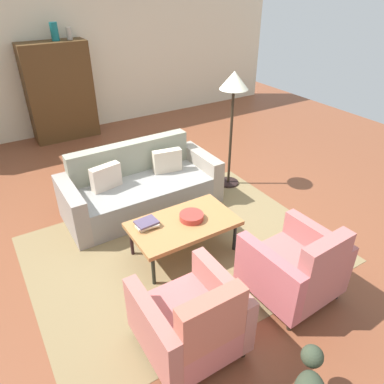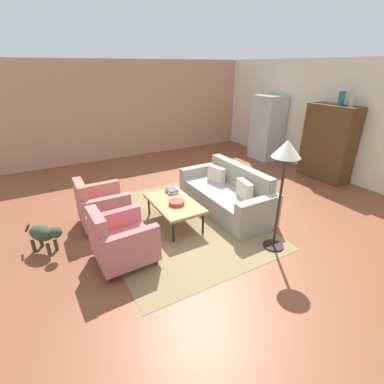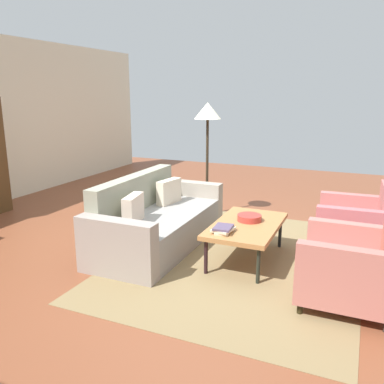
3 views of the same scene
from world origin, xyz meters
The scene contains 16 objects.
ground_plane centered at (0.00, 0.00, 0.00)m, with size 11.32×11.32×0.00m, color brown.
wall_back centered at (0.00, 3.91, 1.40)m, with size 9.43×0.12×2.80m, color beige.
wall_left centered at (-4.71, 0.00, 1.40)m, with size 0.12×7.82×2.80m, color tan.
area_rug centered at (-0.24, -0.68, 0.00)m, with size 3.40×2.60×0.01m, color olive.
couch centered at (-0.24, 0.45, 0.29)m, with size 2.10×0.90×0.86m.
coffee_table centered at (-0.24, -0.73, 0.40)m, with size 1.20×0.70×0.43m.
armchair_left centered at (-0.84, -1.90, 0.34)m, with size 0.80×0.80×0.88m.
armchair_right centered at (0.36, -1.90, 0.34)m, with size 0.84×0.84×0.88m.
fruit_bowl centered at (-0.13, -0.73, 0.47)m, with size 0.28×0.28×0.07m, color #B3372F.
book_stack centered at (-0.62, -0.59, 0.47)m, with size 0.26×0.22×0.07m.
cabinet centered at (-0.42, 3.57, 0.90)m, with size 1.20×0.51×1.80m.
vase_tall centered at (-0.32, 3.56, 1.95)m, with size 0.14×0.14×0.31m, color #156B6F.
vase_round centered at (-0.07, 3.56, 1.90)m, with size 0.10×0.10×0.21m, color #B6AA9B.
refrigerator centered at (-2.43, 3.46, 0.93)m, with size 0.80×0.73×1.85m.
floor_lamp centered at (1.19, 0.31, 1.44)m, with size 0.40×0.40×1.72m.
dog centered at (-0.44, -2.82, 0.31)m, with size 0.57×0.51×0.48m.
Camera 2 is at (3.77, -2.64, 2.63)m, focal length 26.19 mm.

